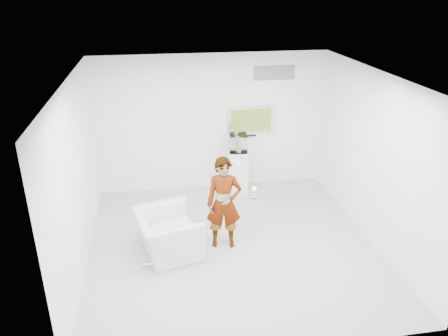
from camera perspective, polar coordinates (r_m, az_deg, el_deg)
The scene contains 10 objects.
room at distance 7.21m, azimuth 1.17°, elevation -0.05°, with size 5.01×5.01×3.00m.
tv at distance 9.61m, azimuth 3.48°, elevation 6.30°, with size 1.00×0.08×0.60m, color silver.
logo_decal at distance 9.53m, azimuth 6.57°, elevation 12.24°, with size 0.90×0.02×0.30m, color slate.
person at distance 7.53m, azimuth -0.01°, elevation -4.63°, with size 0.61×0.40×1.66m, color silver.
armchair at distance 7.62m, azimuth -7.35°, elevation -8.49°, with size 1.14×1.00×0.74m, color silver.
pedestal at distance 9.59m, azimuth 1.79°, elevation -0.50°, with size 0.47×0.47×0.97m, color white.
floor_uplight at distance 9.37m, azimuth 3.94°, elevation -3.41°, with size 0.20×0.20×0.31m, color white.
vitrine at distance 9.34m, azimuth 1.84°, elevation 3.28°, with size 0.37×0.37×0.37m, color white.
console at distance 9.36m, azimuth 1.83°, elevation 2.88°, with size 0.05×0.17×0.23m, color white.
wii_remote at distance 7.40m, azimuth 1.88°, elevation 0.51°, with size 0.04×0.15×0.04m, color white.
Camera 1 is at (-1.24, -6.50, 4.37)m, focal length 35.00 mm.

